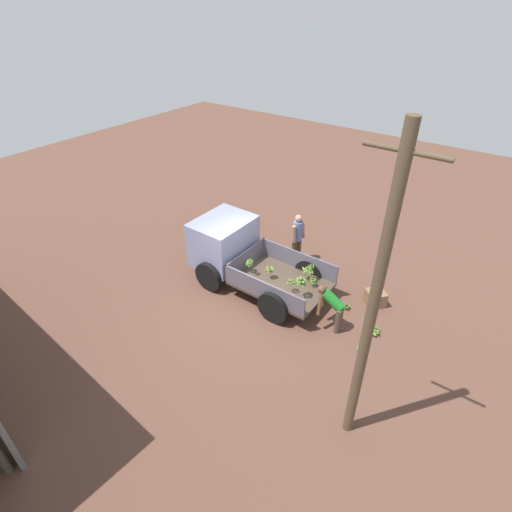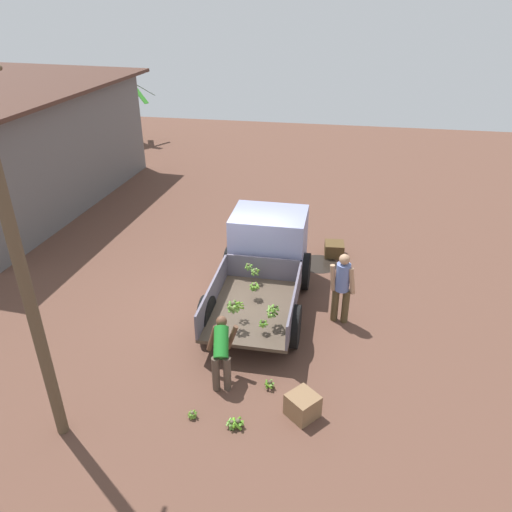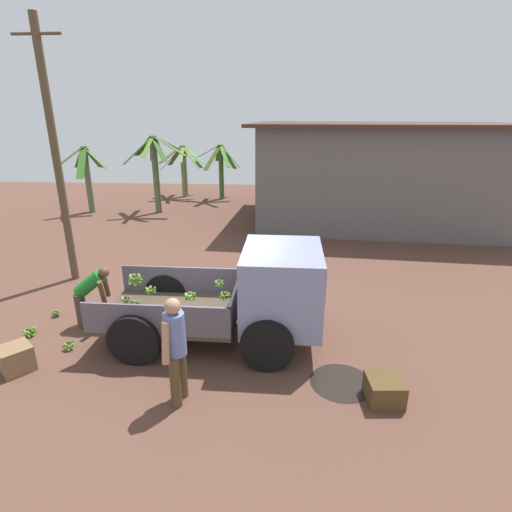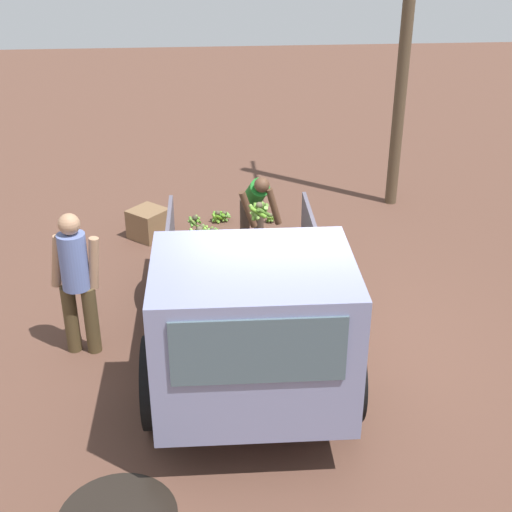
{
  "view_description": "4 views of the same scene",
  "coord_description": "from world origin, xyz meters",
  "px_view_note": "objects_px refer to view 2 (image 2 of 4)",
  "views": [
    {
      "loc": [
        -5.59,
        7.26,
        7.62
      ],
      "look_at": [
        0.08,
        -0.57,
        1.16
      ],
      "focal_mm": 28.0,
      "sensor_mm": 36.0,
      "label": 1
    },
    {
      "loc": [
        -9.74,
        -2.22,
        6.87
      ],
      "look_at": [
        -0.23,
        -0.59,
        1.56
      ],
      "focal_mm": 35.0,
      "sensor_mm": 36.0,
      "label": 2
    },
    {
      "loc": [
        1.38,
        -7.54,
        4.19
      ],
      "look_at": [
        0.86,
        -0.19,
        1.59
      ],
      "focal_mm": 28.0,
      "sensor_mm": 36.0,
      "label": 3
    },
    {
      "loc": [
        6.9,
        -1.05,
        4.84
      ],
      "look_at": [
        -0.33,
        -0.5,
        1.08
      ],
      "focal_mm": 50.0,
      "sensor_mm": 36.0,
      "label": 4
    }
  ],
  "objects_px": {
    "cargo_truck": "(266,253)",
    "banana_bunch_on_ground_3": "(238,423)",
    "utility_pole": "(21,270)",
    "banana_bunch_on_ground_1": "(232,424)",
    "wooden_crate_0": "(303,406)",
    "wooden_crate_1": "(334,249)",
    "person_worker_loading": "(221,350)",
    "banana_bunch_on_ground_2": "(270,384)",
    "person_foreground_visitor": "(342,285)",
    "banana_bunch_on_ground_0": "(192,414)"
  },
  "relations": [
    {
      "from": "banana_bunch_on_ground_0",
      "to": "banana_bunch_on_ground_3",
      "type": "bearing_deg",
      "value": -95.08
    },
    {
      "from": "wooden_crate_0",
      "to": "wooden_crate_1",
      "type": "relative_size",
      "value": 0.93
    },
    {
      "from": "wooden_crate_0",
      "to": "banana_bunch_on_ground_2",
      "type": "bearing_deg",
      "value": 49.82
    },
    {
      "from": "cargo_truck",
      "to": "person_worker_loading",
      "type": "distance_m",
      "value": 3.51
    },
    {
      "from": "banana_bunch_on_ground_3",
      "to": "wooden_crate_1",
      "type": "distance_m",
      "value": 6.8
    },
    {
      "from": "utility_pole",
      "to": "banana_bunch_on_ground_1",
      "type": "height_order",
      "value": "utility_pole"
    },
    {
      "from": "banana_bunch_on_ground_3",
      "to": "wooden_crate_0",
      "type": "distance_m",
      "value": 1.19
    },
    {
      "from": "banana_bunch_on_ground_0",
      "to": "banana_bunch_on_ground_2",
      "type": "xyz_separation_m",
      "value": [
        0.97,
        -1.26,
        0.03
      ]
    },
    {
      "from": "wooden_crate_0",
      "to": "banana_bunch_on_ground_1",
      "type": "bearing_deg",
      "value": 112.84
    },
    {
      "from": "person_worker_loading",
      "to": "wooden_crate_1",
      "type": "distance_m",
      "value": 5.92
    },
    {
      "from": "banana_bunch_on_ground_1",
      "to": "utility_pole",
      "type": "bearing_deg",
      "value": 100.95
    },
    {
      "from": "cargo_truck",
      "to": "wooden_crate_0",
      "type": "bearing_deg",
      "value": -161.69
    },
    {
      "from": "banana_bunch_on_ground_2",
      "to": "wooden_crate_1",
      "type": "height_order",
      "value": "wooden_crate_1"
    },
    {
      "from": "person_foreground_visitor",
      "to": "wooden_crate_1",
      "type": "xyz_separation_m",
      "value": [
        3.16,
        0.22,
        -0.77
      ]
    },
    {
      "from": "banana_bunch_on_ground_0",
      "to": "wooden_crate_0",
      "type": "bearing_deg",
      "value": -78.36
    },
    {
      "from": "person_foreground_visitor",
      "to": "banana_bunch_on_ground_1",
      "type": "bearing_deg",
      "value": -17.84
    },
    {
      "from": "banana_bunch_on_ground_1",
      "to": "wooden_crate_1",
      "type": "bearing_deg",
      "value": -13.06
    },
    {
      "from": "person_worker_loading",
      "to": "banana_bunch_on_ground_3",
      "type": "bearing_deg",
      "value": -164.53
    },
    {
      "from": "utility_pole",
      "to": "wooden_crate_0",
      "type": "bearing_deg",
      "value": -75.44
    },
    {
      "from": "wooden_crate_0",
      "to": "person_worker_loading",
      "type": "bearing_deg",
      "value": 69.2
    },
    {
      "from": "cargo_truck",
      "to": "person_foreground_visitor",
      "type": "relative_size",
      "value": 2.43
    },
    {
      "from": "person_foreground_visitor",
      "to": "cargo_truck",
      "type": "bearing_deg",
      "value": -111.35
    },
    {
      "from": "banana_bunch_on_ground_2",
      "to": "wooden_crate_1",
      "type": "xyz_separation_m",
      "value": [
        5.6,
        -1.03,
        0.08
      ]
    },
    {
      "from": "person_worker_loading",
      "to": "banana_bunch_on_ground_1",
      "type": "xyz_separation_m",
      "value": [
        -1.11,
        -0.43,
        -0.67
      ]
    },
    {
      "from": "cargo_truck",
      "to": "banana_bunch_on_ground_3",
      "type": "relative_size",
      "value": 17.97
    },
    {
      "from": "banana_bunch_on_ground_1",
      "to": "banana_bunch_on_ground_3",
      "type": "distance_m",
      "value": 0.11
    },
    {
      "from": "utility_pole",
      "to": "person_worker_loading",
      "type": "distance_m",
      "value": 3.87
    },
    {
      "from": "utility_pole",
      "to": "person_worker_loading",
      "type": "height_order",
      "value": "utility_pole"
    },
    {
      "from": "utility_pole",
      "to": "banana_bunch_on_ground_3",
      "type": "distance_m",
      "value": 4.38
    },
    {
      "from": "banana_bunch_on_ground_2",
      "to": "wooden_crate_1",
      "type": "relative_size",
      "value": 0.4
    },
    {
      "from": "utility_pole",
      "to": "banana_bunch_on_ground_1",
      "type": "bearing_deg",
      "value": -79.05
    },
    {
      "from": "person_worker_loading",
      "to": "banana_bunch_on_ground_0",
      "type": "relative_size",
      "value": 7.16
    },
    {
      "from": "banana_bunch_on_ground_1",
      "to": "banana_bunch_on_ground_3",
      "type": "xyz_separation_m",
      "value": [
        0.03,
        -0.1,
        0.01
      ]
    },
    {
      "from": "banana_bunch_on_ground_0",
      "to": "banana_bunch_on_ground_2",
      "type": "bearing_deg",
      "value": -52.44
    },
    {
      "from": "person_foreground_visitor",
      "to": "banana_bunch_on_ground_1",
      "type": "height_order",
      "value": "person_foreground_visitor"
    },
    {
      "from": "banana_bunch_on_ground_2",
      "to": "wooden_crate_0",
      "type": "height_order",
      "value": "wooden_crate_0"
    },
    {
      "from": "utility_pole",
      "to": "banana_bunch_on_ground_0",
      "type": "xyz_separation_m",
      "value": [
        0.66,
        -2.15,
        -3.16
      ]
    },
    {
      "from": "cargo_truck",
      "to": "banana_bunch_on_ground_1",
      "type": "distance_m",
      "value": 4.69
    },
    {
      "from": "banana_bunch_on_ground_3",
      "to": "wooden_crate_1",
      "type": "height_order",
      "value": "wooden_crate_1"
    },
    {
      "from": "person_worker_loading",
      "to": "banana_bunch_on_ground_0",
      "type": "height_order",
      "value": "person_worker_loading"
    },
    {
      "from": "utility_pole",
      "to": "banana_bunch_on_ground_1",
      "type": "distance_m",
      "value": 4.31
    },
    {
      "from": "person_foreground_visitor",
      "to": "person_worker_loading",
      "type": "distance_m",
      "value": 3.25
    },
    {
      "from": "utility_pole",
      "to": "banana_bunch_on_ground_3",
      "type": "relative_size",
      "value": 26.94
    },
    {
      "from": "cargo_truck",
      "to": "wooden_crate_0",
      "type": "relative_size",
      "value": 8.59
    },
    {
      "from": "person_foreground_visitor",
      "to": "banana_bunch_on_ground_3",
      "type": "relative_size",
      "value": 7.38
    },
    {
      "from": "cargo_truck",
      "to": "banana_bunch_on_ground_0",
      "type": "xyz_separation_m",
      "value": [
        -4.5,
        0.64,
        -0.92
      ]
    },
    {
      "from": "cargo_truck",
      "to": "wooden_crate_1",
      "type": "xyz_separation_m",
      "value": [
        2.06,
        -1.66,
        -0.81
      ]
    },
    {
      "from": "wooden_crate_1",
      "to": "banana_bunch_on_ground_3",
      "type": "bearing_deg",
      "value": 167.74
    },
    {
      "from": "person_worker_loading",
      "to": "banana_bunch_on_ground_3",
      "type": "xyz_separation_m",
      "value": [
        -1.09,
        -0.53,
        -0.66
      ]
    },
    {
      "from": "person_worker_loading",
      "to": "banana_bunch_on_ground_0",
      "type": "xyz_separation_m",
      "value": [
        -1.01,
        0.32,
        -0.68
      ]
    }
  ]
}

